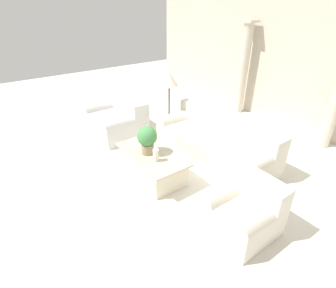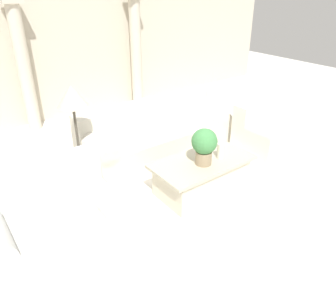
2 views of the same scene
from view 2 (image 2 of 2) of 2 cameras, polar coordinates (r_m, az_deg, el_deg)
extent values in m
plane|color=silver|center=(4.80, 3.92, -5.35)|extent=(16.00, 16.00, 0.00)
cube|color=beige|center=(7.03, -14.49, 18.14)|extent=(10.00, 0.06, 3.20)
cube|color=beige|center=(5.31, -1.98, 0.64)|extent=(2.42, 0.99, 0.43)
cube|color=beige|center=(5.40, -3.99, 5.58)|extent=(2.42, 0.34, 0.36)
cylinder|color=beige|center=(4.75, -12.69, -0.23)|extent=(0.28, 0.99, 0.28)
cylinder|color=beige|center=(5.84, 6.69, 5.40)|extent=(0.28, 0.99, 0.28)
cube|color=silver|center=(3.77, -19.58, -13.24)|extent=(1.37, 0.99, 0.43)
cube|color=silver|center=(3.81, -22.02, -6.00)|extent=(1.37, 0.34, 0.36)
cylinder|color=silver|center=(3.77, -12.26, -7.83)|extent=(0.28, 0.99, 0.28)
cube|color=beige|center=(4.37, 5.87, -5.74)|extent=(1.16, 0.61, 0.42)
cube|color=#BCB398|center=(4.25, 6.01, -3.14)|extent=(1.32, 0.70, 0.04)
cylinder|color=#937F60|center=(4.14, 6.21, -2.35)|extent=(0.21, 0.21, 0.18)
sphere|color=#428447|center=(4.03, 6.36, 0.46)|extent=(0.32, 0.32, 0.32)
cylinder|color=silver|center=(4.29, 9.14, -1.19)|extent=(0.09, 0.09, 0.21)
cylinder|color=#4C473D|center=(4.82, -14.57, -5.93)|extent=(0.25, 0.25, 0.03)
cylinder|color=#4C473D|center=(4.55, -15.35, -0.04)|extent=(0.04, 0.04, 1.08)
cone|color=beige|center=(4.31, -16.42, 8.01)|extent=(0.38, 0.38, 0.27)
cylinder|color=beige|center=(6.46, -23.69, 11.60)|extent=(0.23, 0.23, 2.21)
cube|color=beige|center=(6.31, -25.68, 21.50)|extent=(0.33, 0.33, 0.06)
cylinder|color=beige|center=(7.32, -5.58, 15.17)|extent=(0.23, 0.23, 2.21)
cube|color=beige|center=(5.66, 16.65, 1.11)|extent=(0.85, 0.78, 0.42)
cube|color=beige|center=(5.65, 15.12, 5.46)|extent=(0.85, 0.27, 0.33)
cylinder|color=beige|center=(5.36, 15.06, 2.38)|extent=(0.28, 0.78, 0.28)
cylinder|color=beige|center=(5.79, 18.65, 3.70)|extent=(0.28, 0.78, 0.28)
camera|label=1|loc=(5.78, 49.85, 19.76)|focal=28.00mm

